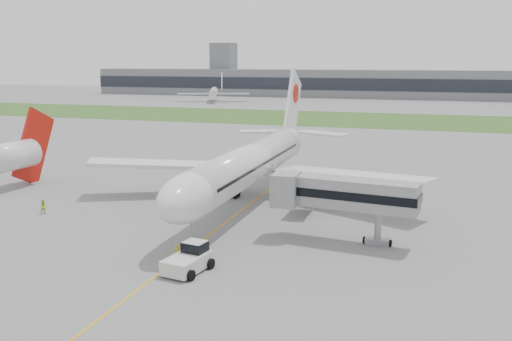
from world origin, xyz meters
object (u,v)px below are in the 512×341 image
(pushback_tug, at_px, (189,259))
(neighbor_aircraft, at_px, (13,155))
(jet_bridge, at_px, (340,194))
(ground_crew_near, at_px, (177,253))
(airliner, at_px, (251,162))

(pushback_tug, bearing_deg, neighbor_aircraft, 158.67)
(jet_bridge, bearing_deg, pushback_tug, -125.07)
(jet_bridge, xyz_separation_m, neighbor_aircraft, (-51.32, 11.17, -0.30))
(jet_bridge, xyz_separation_m, ground_crew_near, (-13.91, -10.72, -4.44))
(airliner, xyz_separation_m, jet_bridge, (14.05, -13.01, -0.38))
(pushback_tug, relative_size, neighbor_aircraft, 0.35)
(ground_crew_near, relative_size, neighbor_aircraft, 0.11)
(airliner, relative_size, ground_crew_near, 32.21)
(airliner, bearing_deg, pushback_tug, -84.75)
(neighbor_aircraft, bearing_deg, ground_crew_near, -27.61)
(pushback_tug, relative_size, ground_crew_near, 3.20)
(airliner, height_order, pushback_tug, airliner)
(airliner, height_order, neighbor_aircraft, airliner)
(ground_crew_near, xyz_separation_m, neighbor_aircraft, (-37.42, 21.89, 4.14))
(pushback_tug, height_order, neighbor_aircraft, neighbor_aircraft)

